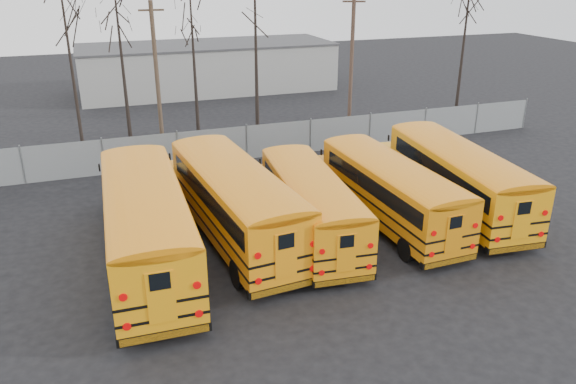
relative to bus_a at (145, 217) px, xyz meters
name	(u,v)px	position (x,y,z in m)	size (l,w,h in m)	color
ground	(328,249)	(6.93, -1.16, -1.98)	(120.00, 120.00, 0.00)	black
fence	(247,142)	(6.93, 10.84, -0.98)	(40.00, 0.04, 2.00)	gray
distant_building	(208,68)	(8.93, 30.84, 0.02)	(22.00, 8.00, 4.00)	#9D9C98
bus_a	(145,217)	(0.00, 0.00, 0.00)	(3.10, 12.14, 3.38)	black
bus_b	(233,196)	(3.63, 1.08, -0.07)	(3.70, 11.83, 3.26)	black
bus_c	(310,199)	(6.64, 0.24, -0.32)	(3.28, 10.30, 2.84)	black
bus_d	(388,186)	(10.36, 0.34, -0.26)	(2.70, 10.57, 2.94)	black
bus_e	(456,172)	(13.95, 0.58, -0.15)	(3.61, 11.33, 3.12)	black
utility_pole_left	(156,71)	(2.77, 16.63, 2.46)	(1.54, 0.27, 8.65)	#4C3A2B
utility_pole_right	(352,57)	(16.47, 17.02, 2.57)	(1.49, 0.74, 8.86)	#4A352A
tree_2	(71,65)	(-2.07, 12.41, 3.75)	(0.26, 0.26, 11.45)	black
tree_3	(123,66)	(0.75, 16.43, 2.93)	(0.26, 0.26, 9.81)	black
tree_4	(194,63)	(5.16, 16.54, 2.83)	(0.26, 0.26, 9.62)	black
tree_5	(256,46)	(8.97, 15.51, 3.85)	(0.26, 0.26, 11.65)	black
tree_6	(464,39)	(24.14, 14.80, 3.73)	(0.26, 0.26, 11.41)	black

